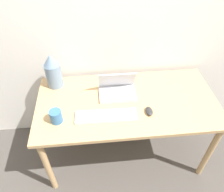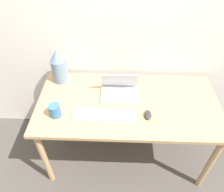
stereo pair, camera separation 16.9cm
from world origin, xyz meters
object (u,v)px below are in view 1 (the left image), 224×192
Objects in this scene: laptop at (117,89)px; mug at (56,116)px; mouse at (149,111)px; vase at (53,71)px; keyboard at (106,116)px.

laptop reaches higher than mug.
mouse is 0.31× the size of vase.
keyboard is 4.96× the size of mouse.
mug reaches higher than mouse.
mouse is (0.22, -0.25, -0.03)m from laptop.
mouse reaches higher than keyboard.
laptop is at bearing 66.11° from keyboard.
mug is at bearing -178.68° from mouse.
keyboard is 0.34m from mouse.
laptop is at bearing 131.49° from mouse.
laptop is 3.21× the size of mouse.
keyboard is at bearing -113.89° from laptop.
mug is (-0.49, -0.27, 0.01)m from laptop.
laptop is 0.56m from vase.
vase is (-0.41, 0.42, 0.14)m from keyboard.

